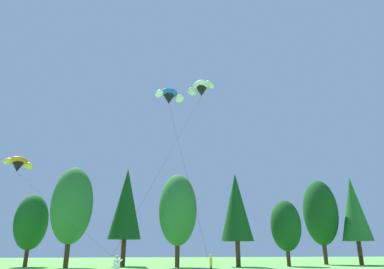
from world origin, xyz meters
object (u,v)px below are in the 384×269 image
(parafoil_kite_mid_blue_white, at_px, (169,96))
(parafoil_kite_far_orange, at_px, (18,164))
(parafoil_kite_high_white, at_px, (201,88))
(kite_flyer_near, at_px, (116,267))
(kite_flyer_mid, at_px, (211,263))

(parafoil_kite_mid_blue_white, relative_size, parafoil_kite_far_orange, 0.98)
(parafoil_kite_high_white, height_order, parafoil_kite_mid_blue_white, parafoil_kite_mid_blue_white)
(kite_flyer_near, height_order, parafoil_kite_mid_blue_white, parafoil_kite_mid_blue_white)
(parafoil_kite_high_white, bearing_deg, kite_flyer_near, -129.34)
(kite_flyer_mid, bearing_deg, kite_flyer_near, -142.08)
(kite_flyer_mid, distance_m, parafoil_kite_high_white, 17.71)
(kite_flyer_near, bearing_deg, parafoil_kite_high_white, 50.66)
(parafoil_kite_high_white, relative_size, parafoil_kite_mid_blue_white, 0.92)
(parafoil_kite_high_white, bearing_deg, kite_flyer_mid, -90.79)
(parafoil_kite_mid_blue_white, distance_m, parafoil_kite_far_orange, 18.81)
(kite_flyer_mid, relative_size, parafoil_kite_far_orange, 0.09)
(kite_flyer_near, relative_size, parafoil_kite_far_orange, 0.09)
(kite_flyer_near, bearing_deg, parafoil_kite_far_orange, 123.67)
(kite_flyer_mid, bearing_deg, parafoil_kite_high_white, 89.21)
(parafoil_kite_mid_blue_white, bearing_deg, parafoil_kite_high_white, -59.82)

